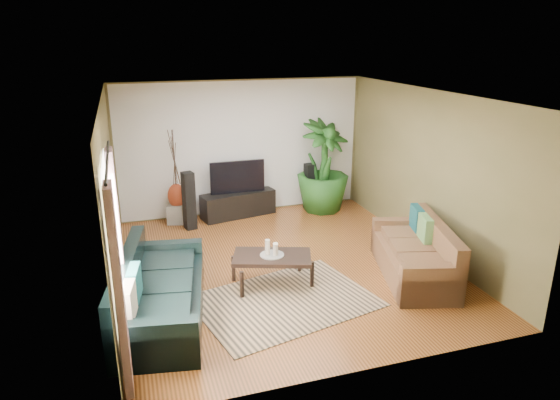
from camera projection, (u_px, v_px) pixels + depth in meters
name	position (u px, v px, depth m)	size (l,w,h in m)	color
floor	(284.00, 266.00, 7.98)	(5.50, 5.50, 0.00)	#9C5628
ceiling	(284.00, 95.00, 7.13)	(5.50, 5.50, 0.00)	white
wall_back	(242.00, 148.00, 10.04)	(5.00, 5.00, 0.00)	brown
wall_front	(367.00, 259.00, 5.07)	(5.00, 5.00, 0.00)	brown
wall_left	(111.00, 201.00, 6.84)	(5.50, 5.50, 0.00)	brown
wall_right	(427.00, 172.00, 8.27)	(5.50, 5.50, 0.00)	brown
backwall_panel	(242.00, 148.00, 10.03)	(4.90, 4.90, 0.00)	white
window_pane	(111.00, 241.00, 5.38)	(1.80, 1.80, 0.00)	white
curtain_near	(119.00, 294.00, 4.80)	(0.08, 0.35, 2.20)	gray
curtain_far	(118.00, 237.00, 6.16)	(0.08, 0.35, 2.20)	gray
curtain_rod	(107.00, 160.00, 5.11)	(0.03, 0.03, 1.90)	black
sofa_left	(162.00, 288.00, 6.42)	(2.35, 1.01, 0.85)	black
sofa_right	(414.00, 250.00, 7.53)	(1.95, 0.88, 0.85)	brown
area_rug	(285.00, 301.00, 6.92)	(2.37, 1.68, 0.01)	tan
coffee_table	(272.00, 270.00, 7.34)	(1.13, 0.62, 0.46)	black
candle_tray	(272.00, 255.00, 7.26)	(0.35, 0.35, 0.02)	gray
candle_tall	(268.00, 247.00, 7.24)	(0.07, 0.07, 0.23)	beige
candle_mid	(275.00, 250.00, 7.21)	(0.07, 0.07, 0.17)	beige
candle_short	(275.00, 248.00, 7.31)	(0.07, 0.07, 0.14)	white
tv_stand	(238.00, 204.00, 10.12)	(1.50, 0.45, 0.50)	black
television	(237.00, 177.00, 9.94)	(1.10, 0.06, 0.65)	black
speaker_left	(189.00, 201.00, 9.35)	(0.20, 0.22, 1.11)	black
speaker_right	(309.00, 186.00, 10.48)	(0.18, 0.19, 0.97)	black
potted_plant	(323.00, 166.00, 10.24)	(1.06, 1.06, 1.89)	#1F531B
plant_pot	(322.00, 204.00, 10.50)	(0.35, 0.35, 0.27)	black
pedestal	(178.00, 213.00, 9.79)	(0.37, 0.37, 0.37)	gray
vase	(177.00, 196.00, 9.68)	(0.34, 0.34, 0.48)	#9C371C
side_table	(136.00, 264.00, 7.48)	(0.47, 0.47, 0.50)	olive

